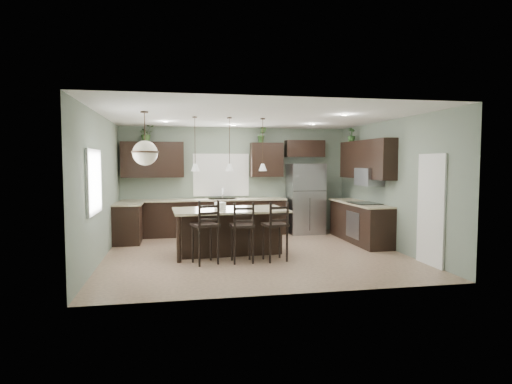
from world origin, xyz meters
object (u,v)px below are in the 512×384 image
(bar_stool_left, at_px, (205,232))
(bar_stool_center, at_px, (242,232))
(kitchen_island, at_px, (230,231))
(refrigerator, at_px, (306,199))
(bar_stool_right, at_px, (275,231))
(plant_back_left, at_px, (146,134))
(serving_dish, at_px, (220,206))

(bar_stool_left, bearing_deg, bar_stool_center, -18.83)
(kitchen_island, xyz_separation_m, bar_stool_center, (0.13, -0.84, 0.11))
(refrigerator, xyz_separation_m, bar_stool_center, (-2.17, -2.99, -0.35))
(kitchen_island, distance_m, bar_stool_right, 1.13)
(kitchen_island, height_order, bar_stool_left, bar_stool_left)
(kitchen_island, xyz_separation_m, bar_stool_right, (0.76, -0.83, 0.11))
(bar_stool_left, xyz_separation_m, bar_stool_right, (1.33, -0.01, -0.03))
(refrigerator, bearing_deg, bar_stool_left, -133.93)
(bar_stool_right, distance_m, plant_back_left, 4.60)
(kitchen_island, relative_size, bar_stool_right, 2.01)
(bar_stool_right, bearing_deg, plant_back_left, 118.48)
(serving_dish, distance_m, plant_back_left, 3.31)
(serving_dish, height_order, bar_stool_right, bar_stool_right)
(bar_stool_center, relative_size, bar_stool_right, 1.00)
(refrigerator, bearing_deg, kitchen_island, -136.90)
(refrigerator, xyz_separation_m, bar_stool_right, (-1.53, -2.98, -0.35))
(serving_dish, xyz_separation_m, bar_stool_center, (0.33, -0.83, -0.42))
(serving_dish, xyz_separation_m, bar_stool_right, (0.96, -0.82, -0.42))
(refrigerator, distance_m, kitchen_island, 3.17)
(serving_dish, bearing_deg, bar_stool_center, -68.61)
(refrigerator, bearing_deg, bar_stool_center, -125.92)
(refrigerator, bearing_deg, serving_dish, -139.15)
(serving_dish, height_order, bar_stool_left, bar_stool_left)
(bar_stool_left, height_order, bar_stool_center, bar_stool_left)
(serving_dish, bearing_deg, plant_back_left, 123.43)
(plant_back_left, bearing_deg, bar_stool_right, -51.67)
(refrigerator, distance_m, serving_dish, 3.30)
(bar_stool_center, height_order, plant_back_left, plant_back_left)
(bar_stool_left, relative_size, bar_stool_center, 1.05)
(bar_stool_right, xyz_separation_m, plant_back_left, (-2.56, 3.24, 2.03))
(bar_stool_left, distance_m, bar_stool_right, 1.33)
(refrigerator, xyz_separation_m, serving_dish, (-2.49, -2.16, 0.07))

